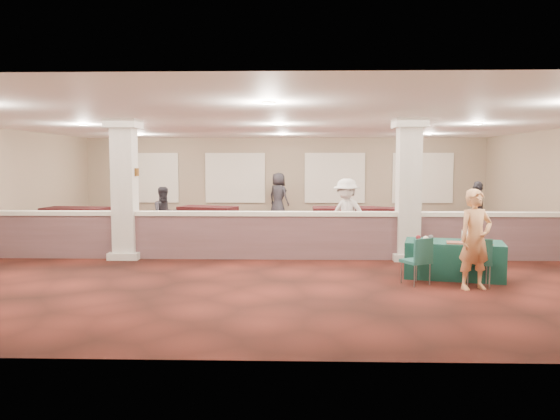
{
  "coord_description": "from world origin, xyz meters",
  "views": [
    {
      "loc": [
        0.44,
        -13.95,
        2.22
      ],
      "look_at": [
        0.1,
        -2.0,
        1.18
      ],
      "focal_mm": 35.0,
      "sensor_mm": 36.0,
      "label": 1
    }
  ],
  "objects_px": {
    "near_table": "(454,260)",
    "attendee_c": "(477,211)",
    "far_table_back_right": "(389,218)",
    "attendee_a": "(165,215)",
    "attendee_b": "(346,214)",
    "conf_chair_side": "(419,257)",
    "woman": "(475,239)",
    "far_table_front_right": "(437,224)",
    "attendee_d": "(278,196)",
    "far_table_back_left": "(208,218)",
    "conf_chair_main": "(478,258)",
    "far_table_front_left": "(76,220)",
    "far_table_back_center": "(345,220)",
    "far_table_front_center": "(221,225)"
  },
  "relations": [
    {
      "from": "near_table",
      "to": "attendee_c",
      "type": "height_order",
      "value": "attendee_c"
    },
    {
      "from": "far_table_back_right",
      "to": "near_table",
      "type": "bearing_deg",
      "value": -90.62
    },
    {
      "from": "attendee_a",
      "to": "attendee_b",
      "type": "relative_size",
      "value": 0.86
    },
    {
      "from": "conf_chair_side",
      "to": "woman",
      "type": "distance_m",
      "value": 1.02
    },
    {
      "from": "far_table_front_right",
      "to": "attendee_d",
      "type": "xyz_separation_m",
      "value": [
        -5.05,
        4.0,
        0.59
      ]
    },
    {
      "from": "near_table",
      "to": "far_table_back_left",
      "type": "relative_size",
      "value": 0.98
    },
    {
      "from": "near_table",
      "to": "conf_chair_main",
      "type": "distance_m",
      "value": 0.85
    },
    {
      "from": "woman",
      "to": "far_table_back_right",
      "type": "bearing_deg",
      "value": 71.41
    },
    {
      "from": "attendee_b",
      "to": "far_table_back_right",
      "type": "bearing_deg",
      "value": 104.45
    },
    {
      "from": "far_table_front_left",
      "to": "attendee_c",
      "type": "height_order",
      "value": "attendee_c"
    },
    {
      "from": "attendee_b",
      "to": "near_table",
      "type": "bearing_deg",
      "value": -25.61
    },
    {
      "from": "far_table_back_center",
      "to": "far_table_back_right",
      "type": "bearing_deg",
      "value": 36.3
    },
    {
      "from": "far_table_back_center",
      "to": "attendee_b",
      "type": "height_order",
      "value": "attendee_b"
    },
    {
      "from": "conf_chair_side",
      "to": "attendee_c",
      "type": "height_order",
      "value": "attendee_c"
    },
    {
      "from": "conf_chair_main",
      "to": "far_table_front_center",
      "type": "relative_size",
      "value": 0.5
    },
    {
      "from": "far_table_front_left",
      "to": "far_table_front_center",
      "type": "height_order",
      "value": "far_table_front_left"
    },
    {
      "from": "far_table_back_left",
      "to": "far_table_back_center",
      "type": "distance_m",
      "value": 4.59
    },
    {
      "from": "far_table_back_left",
      "to": "far_table_front_left",
      "type": "bearing_deg",
      "value": -164.43
    },
    {
      "from": "attendee_d",
      "to": "conf_chair_side",
      "type": "bearing_deg",
      "value": 144.51
    },
    {
      "from": "woman",
      "to": "far_table_back_center",
      "type": "height_order",
      "value": "woman"
    },
    {
      "from": "far_table_front_left",
      "to": "far_table_front_right",
      "type": "distance_m",
      "value": 11.32
    },
    {
      "from": "near_table",
      "to": "attendee_a",
      "type": "height_order",
      "value": "attendee_a"
    },
    {
      "from": "far_table_back_right",
      "to": "woman",
      "type": "bearing_deg",
      "value": -90.02
    },
    {
      "from": "conf_chair_side",
      "to": "far_table_back_right",
      "type": "distance_m",
      "value": 8.53
    },
    {
      "from": "near_table",
      "to": "attendee_c",
      "type": "bearing_deg",
      "value": 81.29
    },
    {
      "from": "conf_chair_side",
      "to": "far_table_back_left",
      "type": "height_order",
      "value": "conf_chair_side"
    },
    {
      "from": "conf_chair_main",
      "to": "attendee_a",
      "type": "relative_size",
      "value": 0.57
    },
    {
      "from": "conf_chair_main",
      "to": "far_table_front_center",
      "type": "distance_m",
      "value": 8.42
    },
    {
      "from": "conf_chair_main",
      "to": "attendee_d",
      "type": "bearing_deg",
      "value": 120.2
    },
    {
      "from": "far_table_front_left",
      "to": "far_table_front_center",
      "type": "xyz_separation_m",
      "value": [
        4.71,
        -0.87,
        -0.04
      ]
    },
    {
      "from": "far_table_front_left",
      "to": "attendee_a",
      "type": "distance_m",
      "value": 3.91
    },
    {
      "from": "conf_chair_main",
      "to": "attendee_d",
      "type": "height_order",
      "value": "attendee_d"
    },
    {
      "from": "conf_chair_main",
      "to": "attendee_c",
      "type": "relative_size",
      "value": 0.52
    },
    {
      "from": "woman",
      "to": "far_table_back_right",
      "type": "xyz_separation_m",
      "value": [
        0.0,
        8.78,
        -0.53
      ]
    },
    {
      "from": "far_table_back_left",
      "to": "far_table_back_center",
      "type": "height_order",
      "value": "far_table_back_center"
    },
    {
      "from": "conf_chair_main",
      "to": "far_table_back_right",
      "type": "distance_m",
      "value": 8.61
    },
    {
      "from": "far_table_front_left",
      "to": "far_table_back_left",
      "type": "bearing_deg",
      "value": 15.57
    },
    {
      "from": "far_table_back_left",
      "to": "woman",
      "type": "bearing_deg",
      "value": -54.5
    },
    {
      "from": "far_table_back_center",
      "to": "conf_chair_main",
      "type": "bearing_deg",
      "value": -77.11
    },
    {
      "from": "conf_chair_side",
      "to": "attendee_d",
      "type": "xyz_separation_m",
      "value": [
        -2.9,
        11.11,
        0.4
      ]
    },
    {
      "from": "far_table_back_left",
      "to": "far_table_back_right",
      "type": "height_order",
      "value": "far_table_back_left"
    },
    {
      "from": "far_table_back_center",
      "to": "attendee_a",
      "type": "height_order",
      "value": "attendee_a"
    },
    {
      "from": "far_table_back_left",
      "to": "attendee_a",
      "type": "bearing_deg",
      "value": -102.23
    },
    {
      "from": "far_table_back_center",
      "to": "attendee_b",
      "type": "relative_size",
      "value": 1.11
    },
    {
      "from": "attendee_b",
      "to": "attendee_d",
      "type": "bearing_deg",
      "value": 143.03
    },
    {
      "from": "woman",
      "to": "attendee_a",
      "type": "xyz_separation_m",
      "value": [
        -6.76,
        5.38,
        -0.11
      ]
    },
    {
      "from": "far_table_front_left",
      "to": "attendee_b",
      "type": "xyz_separation_m",
      "value": [
        8.24,
        -3.0,
        0.5
      ]
    },
    {
      "from": "far_table_front_left",
      "to": "far_table_front_right",
      "type": "height_order",
      "value": "far_table_front_left"
    },
    {
      "from": "far_table_front_right",
      "to": "attendee_c",
      "type": "xyz_separation_m",
      "value": [
        0.73,
        -1.5,
        0.52
      ]
    },
    {
      "from": "attendee_a",
      "to": "attendee_d",
      "type": "relative_size",
      "value": 0.85
    }
  ]
}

